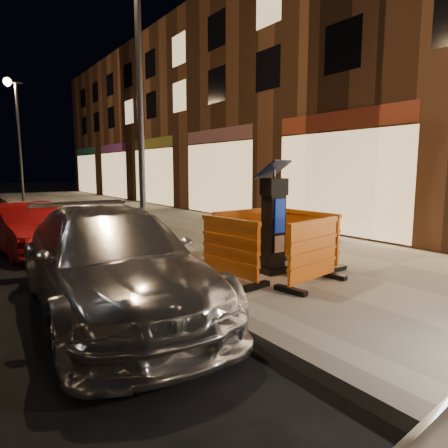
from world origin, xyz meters
TOP-DOWN VIEW (x-y plane):
  - ground_plane at (0.00, 0.00)m, footprint 120.00×120.00m
  - sidewalk at (3.00, 0.00)m, footprint 6.00×60.00m
  - kerb at (0.00, 0.00)m, footprint 0.30×60.00m
  - parking_kiosk at (1.82, 0.93)m, footprint 0.65×0.65m
  - barrier_front at (1.82, -0.02)m, footprint 1.42×0.79m
  - barrier_back at (1.82, 1.88)m, footprint 1.37×0.61m
  - barrier_kerbside at (0.87, 0.93)m, footprint 0.72×1.41m
  - barrier_bldgside at (2.77, 0.93)m, footprint 0.63×1.38m
  - car_silver at (-1.08, 1.05)m, footprint 2.42×5.12m
  - car_red at (-1.39, 6.07)m, footprint 1.63×3.73m
  - street_lamp_mid at (0.25, 3.00)m, footprint 0.12×0.12m
  - street_lamp_far at (0.25, 18.00)m, footprint 0.12×0.12m

SIDE VIEW (x-z plane):
  - ground_plane at x=0.00m, z-range 0.00..0.00m
  - car_silver at x=-1.08m, z-range -0.72..0.72m
  - car_red at x=-1.39m, z-range -0.60..0.60m
  - sidewalk at x=3.00m, z-range 0.00..0.15m
  - kerb at x=0.00m, z-range 0.00..0.15m
  - barrier_front at x=1.82m, z-range 0.15..1.20m
  - barrier_back at x=1.82m, z-range 0.15..1.20m
  - barrier_kerbside at x=0.87m, z-range 0.15..1.20m
  - barrier_bldgside at x=2.77m, z-range 0.15..1.20m
  - parking_kiosk at x=1.82m, z-range 0.15..2.03m
  - street_lamp_mid at x=0.25m, z-range 0.15..6.15m
  - street_lamp_far at x=0.25m, z-range 0.15..6.15m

